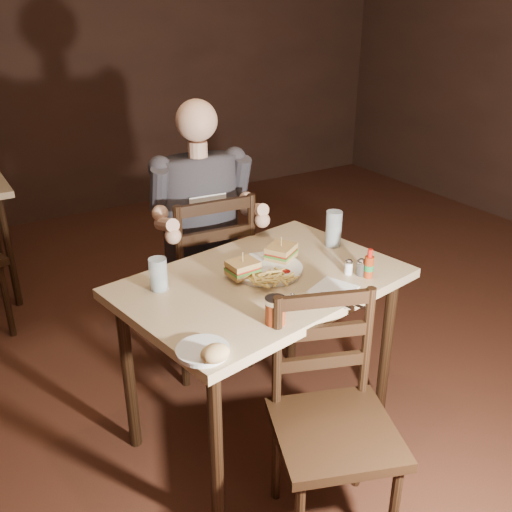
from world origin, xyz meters
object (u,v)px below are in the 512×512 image
chair_near (335,432)px  hot_sauce (369,263)px  main_table (262,298)px  glass_right (334,229)px  chair_far (203,278)px  syrup_dispenser (275,311)px  side_plate (203,352)px  dinner_plate (266,270)px  glass_left (158,274)px  diner (202,196)px

chair_near → hot_sauce: bearing=60.2°
main_table → glass_right: (0.45, 0.12, 0.17)m
chair_far → glass_right: bearing=133.0°
chair_near → glass_right: size_ratio=5.41×
hot_sauce → syrup_dispenser: (-0.52, -0.10, -0.01)m
chair_far → glass_right: 0.76m
side_plate → glass_right: bearing=27.5°
dinner_plate → glass_left: bearing=168.9°
diner → dinner_plate: (0.01, -0.55, -0.17)m
main_table → hot_sauce: size_ratio=10.04×
main_table → dinner_plate: dinner_plate is taller
chair_near → glass_left: 0.87m
dinner_plate → side_plate: size_ratio=1.72×
dinner_plate → glass_right: (0.40, 0.07, 0.07)m
dinner_plate → syrup_dispenser: (-0.19, -0.36, 0.04)m
hot_sauce → glass_left: bearing=155.9°
glass_right → side_plate: bearing=-152.5°
chair_near → hot_sauce: hot_sauce is taller
main_table → side_plate: bearing=-141.7°
diner → syrup_dispenser: diner is taller
side_plate → chair_near: bearing=-30.7°
dinner_plate → main_table: bearing=-136.6°
chair_far → dinner_plate: (0.01, -0.59, 0.29)m
glass_left → glass_right: bearing=-1.0°
chair_far → glass_right: (0.41, -0.52, 0.37)m
glass_left → dinner_plate: bearing=-11.1°
dinner_plate → hot_sauce: 0.42m
side_plate → dinner_plate: bearing=38.8°
main_table → glass_right: size_ratio=7.46×
glass_right → hot_sauce: 0.34m
glass_right → glass_left: bearing=179.0°
main_table → syrup_dispenser: syrup_dispenser is taller
glass_left → side_plate: bearing=-96.1°
side_plate → diner: bearing=63.3°
chair_far → diner: 0.46m
side_plate → hot_sauce: bearing=9.6°
diner → glass_right: (0.41, -0.48, -0.09)m
dinner_plate → glass_right: 0.41m
main_table → hot_sauce: 0.45m
glass_left → syrup_dispenser: bearing=-60.9°
chair_far → hot_sauce: (0.33, -0.85, 0.35)m
diner → syrup_dispenser: size_ratio=8.99×
main_table → hot_sauce: hot_sauce is taller
glass_left → glass_right: glass_right is taller
side_plate → main_table: bearing=38.3°
hot_sauce → diner: bearing=112.8°
diner → hot_sauce: 0.88m
hot_sauce → main_table: bearing=150.5°
chair_near → diner: size_ratio=1.00×
chair_near → side_plate: (-0.38, 0.23, 0.33)m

